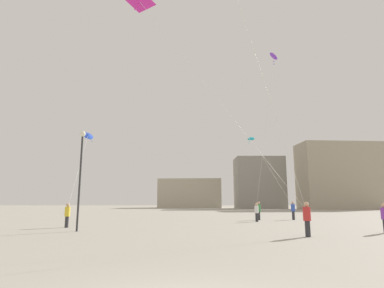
{
  "coord_description": "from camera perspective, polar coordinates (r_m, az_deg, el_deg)",
  "views": [
    {
      "loc": [
        0.2,
        -5.22,
        1.76
      ],
      "look_at": [
        0.0,
        16.95,
        5.77
      ],
      "focal_mm": 29.84,
      "sensor_mm": 36.0,
      "label": 1
    }
  ],
  "objects": [
    {
      "name": "kite_magenta_delta",
      "position": [
        17.46,
        -8.39,
        22.8
      ],
      "size": [
        9.08,
        2.8,
        10.6
      ],
      "color": "#D12899"
    },
    {
      "name": "person_in_blue",
      "position": [
        33.52,
        17.62,
        -11.13
      ],
      "size": [
        0.39,
        0.39,
        1.78
      ],
      "rotation": [
        0.0,
        0.0,
        1.13
      ],
      "color": "#2D2D33",
      "rests_on": "ground_plane"
    },
    {
      "name": "building_right_hall",
      "position": [
        84.22,
        25.03,
        -5.19
      ],
      "size": [
        19.87,
        9.53,
        15.6
      ],
      "color": "#A39984",
      "rests_on": "ground_plane"
    },
    {
      "name": "kite_cobalt_diamond",
      "position": [
        35.4,
        -18.09,
        1.43
      ],
      "size": [
        3.2,
        11.16,
        7.87
      ],
      "color": "blue"
    },
    {
      "name": "lamppost_east",
      "position": [
        21.02,
        -19.26,
        -3.55
      ],
      "size": [
        0.36,
        0.36,
        6.15
      ],
      "color": "#2D2D30",
      "rests_on": "ground_plane"
    },
    {
      "name": "person_in_yellow",
      "position": [
        24.2,
        -21.4,
        -11.6
      ],
      "size": [
        0.36,
        0.36,
        1.65
      ],
      "rotation": [
        0.0,
        0.0,
        4.75
      ],
      "color": "#2D2D33",
      "rests_on": "ground_plane"
    },
    {
      "name": "building_left_hall",
      "position": [
        94.39,
        -0.21,
        -8.86
      ],
      "size": [
        18.5,
        12.79,
        8.13
      ],
      "color": "#B2A893",
      "rests_on": "ground_plane"
    },
    {
      "name": "person_in_green",
      "position": [
        32.2,
        11.83,
        -11.46
      ],
      "size": [
        0.38,
        0.38,
        1.76
      ],
      "rotation": [
        0.0,
        0.0,
        5.47
      ],
      "color": "#2D2D33",
      "rests_on": "ground_plane"
    },
    {
      "name": "person_in_white",
      "position": [
        29.52,
        11.47,
        -11.73
      ],
      "size": [
        0.36,
        0.36,
        1.64
      ],
      "rotation": [
        0.0,
        0.0,
        4.1
      ],
      "color": "#2D2D33",
      "rests_on": "ground_plane"
    },
    {
      "name": "kite_violet_diamond",
      "position": [
        30.9,
        14.38,
        14.56
      ],
      "size": [
        2.15,
        2.35,
        13.88
      ],
      "color": "purple"
    },
    {
      "name": "person_in_purple",
      "position": [
        21.67,
        31.17,
        -11.04
      ],
      "size": [
        0.36,
        0.36,
        1.67
      ],
      "rotation": [
        0.0,
        0.0,
        1.52
      ],
      "color": "#2D2D33",
      "rests_on": "ground_plane"
    },
    {
      "name": "building_centre_hall",
      "position": [
        85.89,
        11.88,
        -6.82
      ],
      "size": [
        12.32,
        8.75,
        13.16
      ],
      "color": "gray",
      "rests_on": "ground_plane"
    },
    {
      "name": "kite_cyan_diamond",
      "position": [
        44.33,
        10.57,
        0.85
      ],
      "size": [
        2.53,
        11.43,
        9.37
      ],
      "color": "#1EB2C6"
    },
    {
      "name": "person_in_red",
      "position": [
        17.69,
        19.87,
        -12.26
      ],
      "size": [
        0.38,
        0.38,
        1.75
      ],
      "rotation": [
        0.0,
        0.0,
        2.57
      ],
      "color": "#2D2D33",
      "rests_on": "ground_plane"
    }
  ]
}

